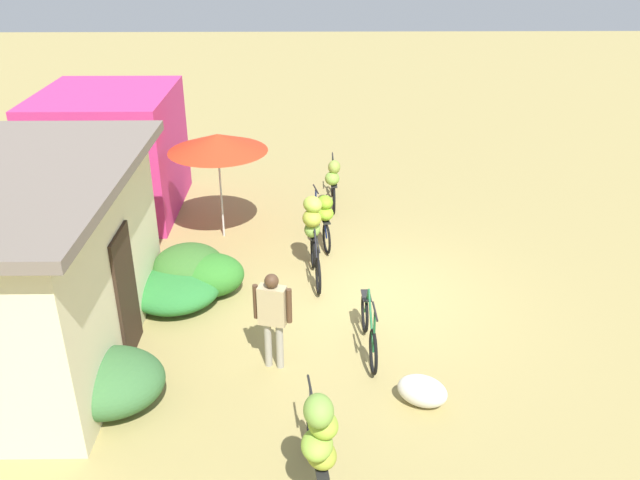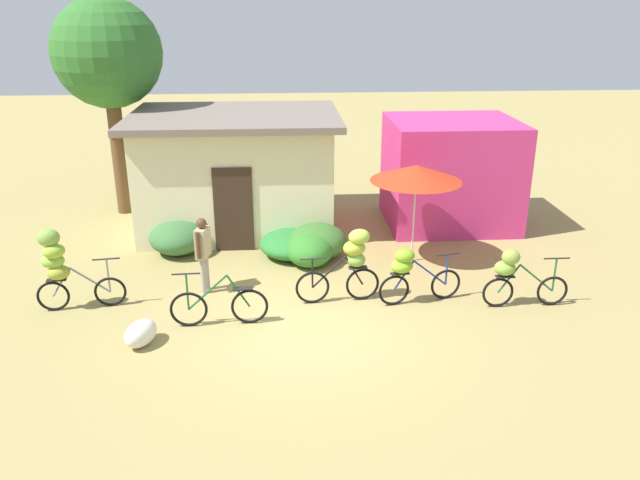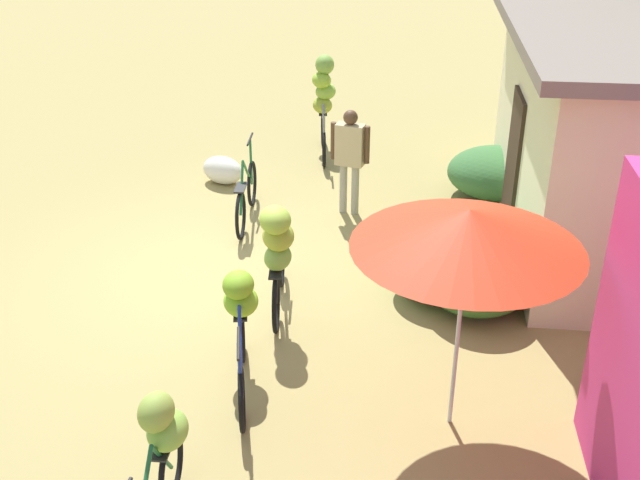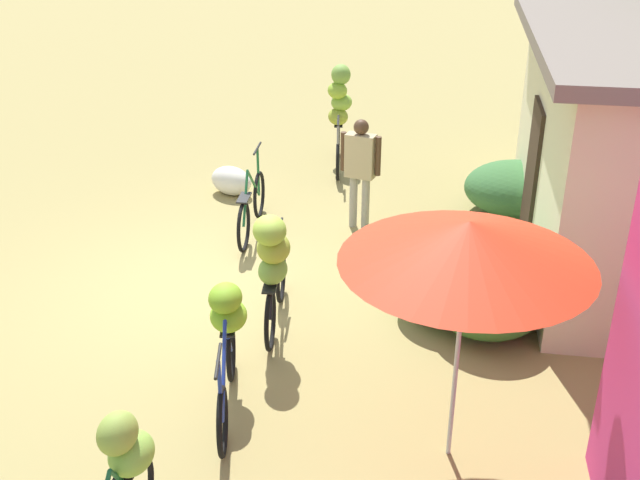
% 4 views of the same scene
% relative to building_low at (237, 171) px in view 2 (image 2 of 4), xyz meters
% --- Properties ---
extents(ground_plane, '(60.00, 60.00, 0.00)m').
position_rel_building_low_xyz_m(ground_plane, '(1.50, -5.52, -1.48)').
color(ground_plane, '#98884F').
extents(building_low, '(5.15, 3.96, 2.91)m').
position_rel_building_low_xyz_m(building_low, '(0.00, 0.00, 0.00)').
color(building_low, beige).
rests_on(building_low, ground).
extents(shop_pink, '(3.20, 2.80, 2.71)m').
position_rel_building_low_xyz_m(shop_pink, '(5.49, -0.09, -0.12)').
color(shop_pink, '#CA3176').
rests_on(shop_pink, ground).
extents(tree_behind_building, '(2.79, 2.79, 5.66)m').
position_rel_building_low_xyz_m(tree_behind_building, '(-3.23, 1.34, 2.73)').
color(tree_behind_building, brown).
rests_on(tree_behind_building, ground).
extents(hedge_bush_front_left, '(1.34, 1.54, 0.76)m').
position_rel_building_low_xyz_m(hedge_bush_front_left, '(-1.30, -1.74, -1.10)').
color(hedge_bush_front_left, '#376735').
rests_on(hedge_bush_front_left, ground).
extents(hedge_bush_front_right, '(1.49, 1.57, 0.57)m').
position_rel_building_low_xyz_m(hedge_bush_front_right, '(1.33, -2.15, -1.19)').
color(hedge_bush_front_right, '#2A7431').
rests_on(hedge_bush_front_right, ground).
extents(hedge_bush_mid, '(1.05, 1.21, 0.71)m').
position_rel_building_low_xyz_m(hedge_bush_mid, '(1.70, -2.72, -1.12)').
color(hedge_bush_mid, '#307527').
rests_on(hedge_bush_mid, ground).
extents(hedge_bush_by_door, '(1.34, 1.30, 0.78)m').
position_rel_building_low_xyz_m(hedge_bush_by_door, '(1.91, -2.30, -1.08)').
color(hedge_bush_by_door, '#366729').
rests_on(hedge_bush_by_door, ground).
extents(market_umbrella, '(1.99, 1.99, 2.23)m').
position_rel_building_low_xyz_m(market_umbrella, '(4.02, -2.67, 0.57)').
color(market_umbrella, beige).
rests_on(market_umbrella, ground).
extents(bicycle_leftmost, '(1.63, 0.47, 1.63)m').
position_rel_building_low_xyz_m(bicycle_leftmost, '(-3.05, -4.59, -0.51)').
color(bicycle_leftmost, black).
rests_on(bicycle_leftmost, ground).
extents(bicycle_near_pile, '(1.77, 0.15, 1.05)m').
position_rel_building_low_xyz_m(bicycle_near_pile, '(-0.07, -5.40, -1.10)').
color(bicycle_near_pile, black).
rests_on(bicycle_near_pile, ground).
extents(bicycle_center_loaded, '(1.65, 0.45, 1.48)m').
position_rel_building_low_xyz_m(bicycle_center_loaded, '(2.41, -4.55, -0.58)').
color(bicycle_center_loaded, black).
rests_on(bicycle_center_loaded, ground).
extents(bicycle_by_shop, '(1.68, 0.47, 1.15)m').
position_rel_building_low_xyz_m(bicycle_by_shop, '(3.52, -4.76, -0.78)').
color(bicycle_by_shop, black).
rests_on(bicycle_by_shop, ground).
extents(bicycle_rightmost, '(1.68, 0.36, 1.19)m').
position_rel_building_low_xyz_m(bicycle_rightmost, '(5.49, -5.02, -0.79)').
color(bicycle_rightmost, black).
rests_on(bicycle_rightmost, ground).
extents(produce_sack, '(0.70, 0.82, 0.44)m').
position_rel_building_low_xyz_m(produce_sack, '(-1.35, -6.03, -1.26)').
color(produce_sack, silver).
rests_on(produce_sack, ground).
extents(person_vendor, '(0.29, 0.56, 1.57)m').
position_rel_building_low_xyz_m(person_vendor, '(-0.47, -3.96, -0.52)').
color(person_vendor, gray).
rests_on(person_vendor, ground).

